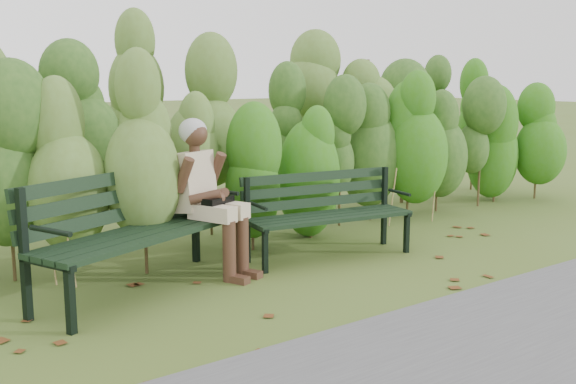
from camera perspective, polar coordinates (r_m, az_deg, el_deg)
ground at (r=5.86m, az=2.04°, el=-7.72°), size 80.00×80.00×0.00m
footpath at (r=4.46m, az=20.41°, el=-14.06°), size 60.00×2.50×0.01m
hedge_band at (r=7.16m, az=-7.22°, el=5.68°), size 11.04×1.67×2.42m
leaf_litter at (r=5.67m, az=1.89°, el=-8.29°), size 5.44×2.11×0.01m
bench_left at (r=5.68m, az=-13.02°, el=-2.48°), size 2.07×1.31×0.99m
bench_right at (r=6.63m, az=3.15°, el=-1.31°), size 1.72×0.79×0.83m
seated_woman at (r=6.02m, az=-6.96°, el=0.45°), size 0.63×0.86×1.40m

